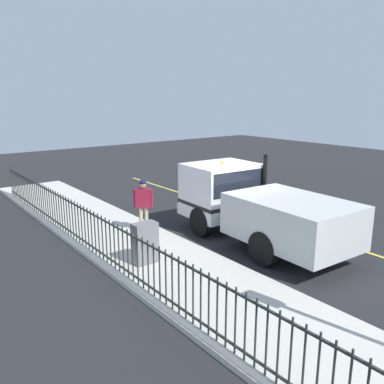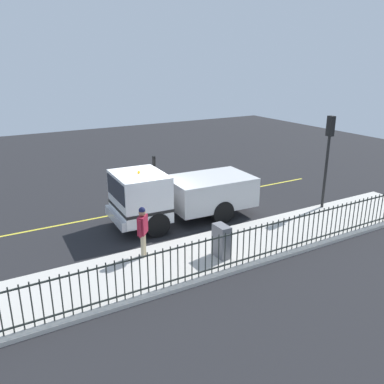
% 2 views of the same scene
% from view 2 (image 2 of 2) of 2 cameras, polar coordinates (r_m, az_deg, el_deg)
% --- Properties ---
extents(ground_plane, '(49.65, 49.65, 0.00)m').
position_cam_2_polar(ground_plane, '(16.38, -5.50, -4.84)').
color(ground_plane, '#232326').
rests_on(ground_plane, ground).
extents(sidewalk_slab, '(2.99, 22.57, 0.13)m').
position_cam_2_polar(sidewalk_slab, '(13.69, 0.38, -9.33)').
color(sidewalk_slab, beige).
rests_on(sidewalk_slab, ground).
extents(lane_marking, '(0.12, 20.31, 0.01)m').
position_cam_2_polar(lane_marking, '(18.09, -8.15, -2.65)').
color(lane_marking, yellow).
rests_on(lane_marking, ground).
extents(work_truck, '(2.61, 6.14, 2.63)m').
position_cam_2_polar(work_truck, '(16.33, -2.61, -0.16)').
color(work_truck, white).
rests_on(work_truck, ground).
extents(worker_standing, '(0.52, 0.49, 1.76)m').
position_cam_2_polar(worker_standing, '(13.30, -7.03, -4.91)').
color(worker_standing, maroon).
rests_on(worker_standing, sidewalk_slab).
extents(iron_fence, '(0.04, 19.22, 1.26)m').
position_cam_2_polar(iron_fence, '(12.43, 3.35, -8.77)').
color(iron_fence, '#2D332D').
rests_on(iron_fence, sidewalk_slab).
extents(traffic_light_near, '(0.31, 0.22, 4.06)m').
position_cam_2_polar(traffic_light_near, '(18.16, 18.87, 6.52)').
color(traffic_light_near, black).
rests_on(traffic_light_near, sidewalk_slab).
extents(utility_cabinet, '(0.66, 0.37, 1.12)m').
position_cam_2_polar(utility_cabinet, '(13.45, 4.21, -6.96)').
color(utility_cabinet, slate).
rests_on(utility_cabinet, sidewalk_slab).
extents(traffic_cone, '(0.44, 0.44, 0.64)m').
position_cam_2_polar(traffic_cone, '(19.09, -1.07, -0.33)').
color(traffic_cone, orange).
rests_on(traffic_cone, ground).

